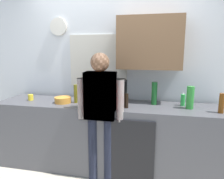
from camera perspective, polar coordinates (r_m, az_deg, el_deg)
name	(u,v)px	position (r m, az deg, el deg)	size (l,w,h in m)	color
ground_plane	(101,179)	(2.91, -2.98, -23.33)	(8.00, 8.00, 0.00)	beige
kitchen_counter	(107,136)	(2.94, -1.51, -12.67)	(3.02, 0.64, 0.92)	#4C4C51
dishwasher_panel	(131,154)	(2.60, 5.13, -17.10)	(0.56, 0.02, 0.83)	black
back_wall_assembly	(117,69)	(3.09, 1.33, 5.76)	(4.62, 0.42, 2.60)	silver
coffee_maker	(120,92)	(2.84, 2.15, -0.68)	(0.20, 0.20, 0.33)	black
bottle_amber_beer	(222,103)	(2.68, 27.82, -3.34)	(0.06, 0.06, 0.23)	brown
bottle_green_wine	(154,93)	(2.79, 11.51, -1.03)	(0.07, 0.07, 0.30)	#195923
bottle_olive_oil	(76,94)	(2.87, -9.82, -1.14)	(0.06, 0.06, 0.25)	olive
bottle_dark_sauce	(126,101)	(2.59, 3.91, -3.09)	(0.06, 0.06, 0.18)	black
bottle_clear_soda	(190,98)	(2.71, 20.63, -2.08)	(0.09, 0.09, 0.28)	#2D8C33
cup_yellow_cup	(31,97)	(3.20, -21.37, -2.02)	(0.07, 0.07, 0.09)	yellow
mixing_bowl	(63,100)	(2.92, -13.32, -2.80)	(0.22, 0.22, 0.08)	orange
dish_soap	(183,100)	(2.84, 18.84, -2.66)	(0.06, 0.06, 0.18)	green
person_at_sink	(100,108)	(2.50, -3.19, -5.05)	(0.57, 0.22, 1.60)	brown
person_guest	(100,108)	(2.50, -3.19, -5.05)	(0.57, 0.22, 1.60)	#3F4766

